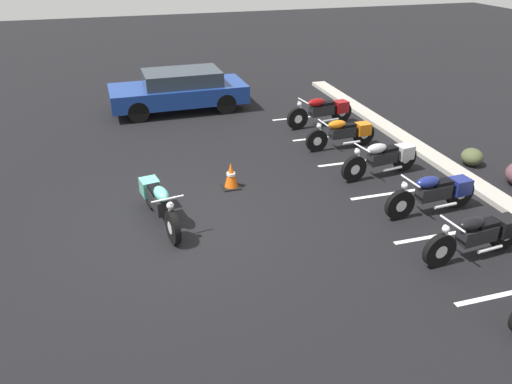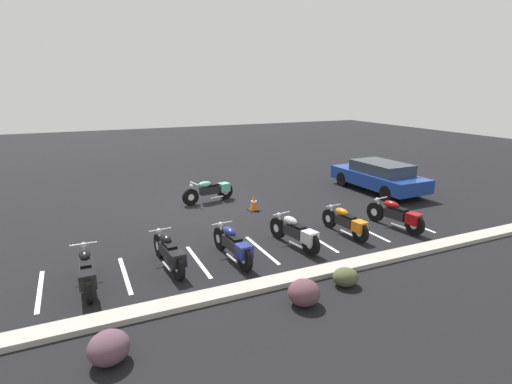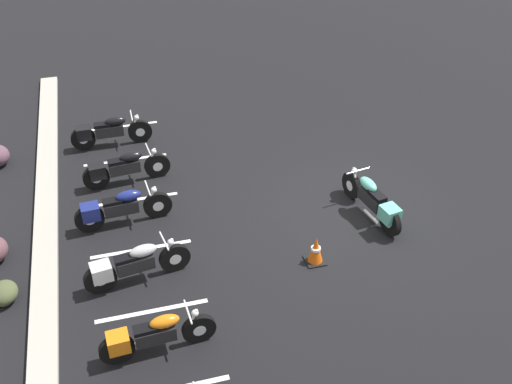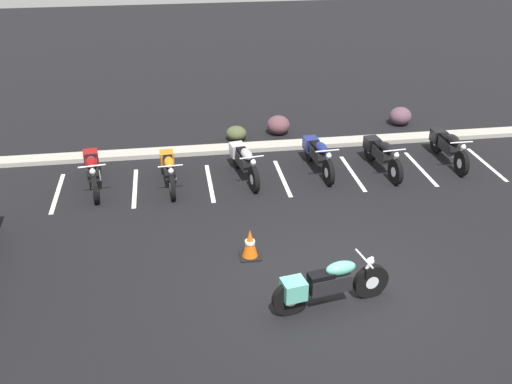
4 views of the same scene
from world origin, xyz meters
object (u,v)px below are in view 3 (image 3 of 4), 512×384
object	(u,v)px
parked_bike_1	(152,336)
parked_bike_3	(118,208)
landscape_rock_2	(3,293)
parked_bike_4	(122,168)
motorcycle_teal_featured	(373,201)
parked_bike_2	(132,265)
parked_bike_5	(107,131)
traffic_cone	(316,251)

from	to	relation	value
parked_bike_1	parked_bike_3	bearing A→B (deg)	90.36
parked_bike_3	landscape_rock_2	world-z (taller)	parked_bike_3
parked_bike_4	motorcycle_teal_featured	bearing A→B (deg)	-33.67
parked_bike_4	landscape_rock_2	xyz separation A→B (m)	(-3.40, 2.52, -0.23)
motorcycle_teal_featured	parked_bike_2	xyz separation A→B (m)	(-0.69, 5.36, -0.01)
landscape_rock_2	parked_bike_3	bearing A→B (deg)	-52.02
parked_bike_5	parked_bike_4	bearing A→B (deg)	-83.17
parked_bike_3	parked_bike_5	xyz separation A→B (m)	(3.49, 0.01, -0.00)
parked_bike_5	parked_bike_1	bearing A→B (deg)	-87.94
parked_bike_2	parked_bike_4	bearing A→B (deg)	79.41
landscape_rock_2	parked_bike_2	bearing A→B (deg)	-92.57
parked_bike_4	traffic_cone	bearing A→B (deg)	-53.23
parked_bike_4	parked_bike_5	size ratio (longest dim) A/B	1.00
parked_bike_2	parked_bike_1	bearing A→B (deg)	-94.12
parked_bike_5	parked_bike_2	bearing A→B (deg)	-88.81
parked_bike_2	landscape_rock_2	distance (m)	2.42
motorcycle_teal_featured	parked_bike_3	bearing A→B (deg)	67.44
motorcycle_teal_featured	parked_bike_1	xyz separation A→B (m)	(-2.54, 5.21, -0.03)
motorcycle_teal_featured	parked_bike_2	size ratio (longest dim) A/B	1.02
parked_bike_2	parked_bike_3	bearing A→B (deg)	84.36
parked_bike_2	parked_bike_4	distance (m)	3.51
parked_bike_1	parked_bike_4	world-z (taller)	parked_bike_4
parked_bike_3	landscape_rock_2	xyz separation A→B (m)	(-1.80, 2.30, -0.23)
parked_bike_3	parked_bike_5	distance (m)	3.49
parked_bike_2	traffic_cone	xyz separation A→B (m)	(-0.37, -3.63, -0.16)
parked_bike_3	parked_bike_4	size ratio (longest dim) A/B	1.01
parked_bike_3	parked_bike_5	size ratio (longest dim) A/B	1.01
parked_bike_4	parked_bike_1	bearing A→B (deg)	-95.03
motorcycle_teal_featured	parked_bike_4	size ratio (longest dim) A/B	1.02
landscape_rock_2	traffic_cone	world-z (taller)	traffic_cone
parked_bike_2	parked_bike_5	bearing A→B (deg)	82.47
parked_bike_4	parked_bike_5	xyz separation A→B (m)	(1.89, 0.23, 0.00)
parked_bike_1	parked_bike_2	size ratio (longest dim) A/B	0.96
parked_bike_5	traffic_cone	bearing A→B (deg)	-57.04
parked_bike_5	traffic_cone	distance (m)	6.88
parked_bike_2	parked_bike_5	distance (m)	5.40
parked_bike_3	parked_bike_1	bearing A→B (deg)	-90.37
parked_bike_4	landscape_rock_2	world-z (taller)	parked_bike_4
motorcycle_teal_featured	landscape_rock_2	world-z (taller)	motorcycle_teal_featured
parked_bike_2	traffic_cone	size ratio (longest dim) A/B	3.46
parked_bike_3	traffic_cone	size ratio (longest dim) A/B	3.50
parked_bike_1	parked_bike_5	xyz separation A→B (m)	(7.24, 0.27, 0.02)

